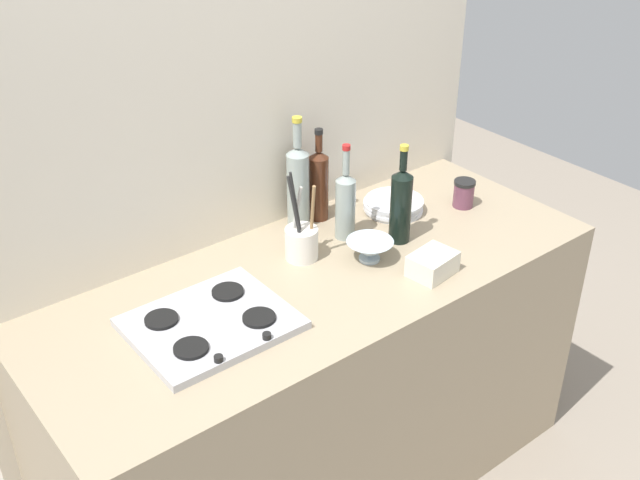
# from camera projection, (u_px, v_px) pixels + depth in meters

# --- Properties ---
(counter_block) EXTENTS (1.80, 0.70, 0.90)m
(counter_block) POSITION_uv_depth(u_px,v_px,m) (320.00, 387.00, 2.56)
(counter_block) COLOR tan
(counter_block) RESTS_ON ground
(backsplash_panel) EXTENTS (1.90, 0.06, 2.23)m
(backsplash_panel) POSITION_uv_depth(u_px,v_px,m) (247.00, 168.00, 2.48)
(backsplash_panel) COLOR beige
(backsplash_panel) RESTS_ON ground
(stovetop_hob) EXTENTS (0.42, 0.35, 0.04)m
(stovetop_hob) POSITION_uv_depth(u_px,v_px,m) (211.00, 323.00, 2.10)
(stovetop_hob) COLOR #B2B2B7
(stovetop_hob) RESTS_ON counter_block
(plate_stack) EXTENTS (0.21, 0.21, 0.05)m
(plate_stack) POSITION_uv_depth(u_px,v_px,m) (393.00, 205.00, 2.66)
(plate_stack) COLOR white
(plate_stack) RESTS_ON counter_block
(wine_bottle_leftmost) EXTENTS (0.07, 0.07, 0.39)m
(wine_bottle_leftmost) POSITION_uv_depth(u_px,v_px,m) (298.00, 185.00, 2.51)
(wine_bottle_leftmost) COLOR gray
(wine_bottle_leftmost) RESTS_ON counter_block
(wine_bottle_mid_left) EXTENTS (0.07, 0.07, 0.33)m
(wine_bottle_mid_left) POSITION_uv_depth(u_px,v_px,m) (401.00, 204.00, 2.44)
(wine_bottle_mid_left) COLOR black
(wine_bottle_mid_left) RESTS_ON counter_block
(wine_bottle_mid_right) EXTENTS (0.07, 0.07, 0.33)m
(wine_bottle_mid_right) POSITION_uv_depth(u_px,v_px,m) (319.00, 183.00, 2.57)
(wine_bottle_mid_right) COLOR #472314
(wine_bottle_mid_right) RESTS_ON counter_block
(wine_bottle_rightmost) EXTENTS (0.07, 0.07, 0.33)m
(wine_bottle_rightmost) POSITION_uv_depth(u_px,v_px,m) (345.00, 204.00, 2.46)
(wine_bottle_rightmost) COLOR gray
(wine_bottle_rightmost) RESTS_ON counter_block
(mixing_bowl) EXTENTS (0.15, 0.15, 0.07)m
(mixing_bowl) POSITION_uv_depth(u_px,v_px,m) (370.00, 249.00, 2.38)
(mixing_bowl) COLOR silver
(mixing_bowl) RESTS_ON counter_block
(butter_dish) EXTENTS (0.15, 0.12, 0.07)m
(butter_dish) POSITION_uv_depth(u_px,v_px,m) (432.00, 264.00, 2.32)
(butter_dish) COLOR silver
(butter_dish) RESTS_ON counter_block
(utensil_crock) EXTENTS (0.10, 0.10, 0.30)m
(utensil_crock) POSITION_uv_depth(u_px,v_px,m) (301.00, 241.00, 2.38)
(utensil_crock) COLOR silver
(utensil_crock) RESTS_ON counter_block
(condiment_jar_front) EXTENTS (0.08, 0.08, 0.10)m
(condiment_jar_front) POSITION_uv_depth(u_px,v_px,m) (464.00, 193.00, 2.68)
(condiment_jar_front) COLOR #66384C
(condiment_jar_front) RESTS_ON counter_block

